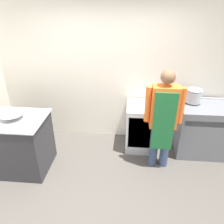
# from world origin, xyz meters

# --- Properties ---
(ground_plane) EXTENTS (14.00, 14.00, 0.00)m
(ground_plane) POSITION_xyz_m (0.00, 0.00, 0.00)
(ground_plane) COLOR #4C4742
(wall_back) EXTENTS (8.00, 0.05, 2.70)m
(wall_back) POSITION_xyz_m (0.00, 1.67, 1.35)
(wall_back) COLOR silver
(wall_back) RESTS_ON ground_plane
(prep_counter) EXTENTS (1.12, 0.77, 0.93)m
(prep_counter) POSITION_xyz_m (-1.49, 0.54, 0.47)
(prep_counter) COLOR #2D2D33
(prep_counter) RESTS_ON ground_plane
(stove) EXTENTS (0.83, 0.66, 0.94)m
(stove) POSITION_xyz_m (1.63, 1.26, 0.46)
(stove) COLOR slate
(stove) RESTS_ON ground_plane
(fridge_unit) EXTENTS (0.56, 0.62, 0.87)m
(fridge_unit) POSITION_xyz_m (0.58, 1.31, 0.43)
(fridge_unit) COLOR silver
(fridge_unit) RESTS_ON ground_plane
(person_cook) EXTENTS (0.58, 0.24, 1.68)m
(person_cook) POSITION_xyz_m (0.87, 0.78, 0.95)
(person_cook) COLOR #38476B
(person_cook) RESTS_ON ground_plane
(mixing_bowl) EXTENTS (0.36, 0.36, 0.08)m
(mixing_bowl) POSITION_xyz_m (-1.42, 0.55, 0.97)
(mixing_bowl) COLOR #B2B5BC
(mixing_bowl) RESTS_ON prep_counter
(stock_pot) EXTENTS (0.27, 0.27, 0.25)m
(stock_pot) POSITION_xyz_m (1.45, 1.38, 1.07)
(stock_pot) COLOR #B2B5BC
(stock_pot) RESTS_ON stove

